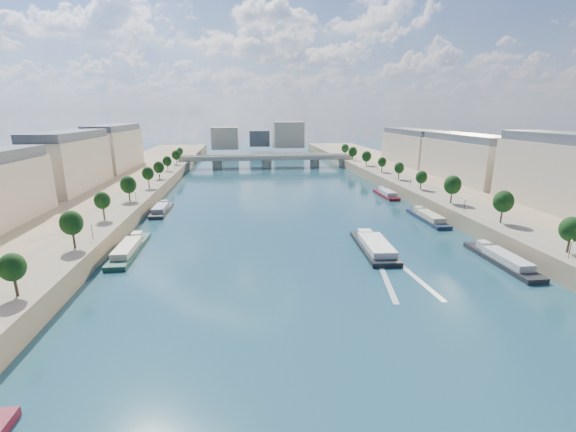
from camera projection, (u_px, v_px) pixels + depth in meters
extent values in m
plane|color=#0C2936|center=(291.00, 220.00, 129.84)|extent=(700.00, 700.00, 0.00)
cube|color=#9E8460|center=(65.00, 219.00, 121.09)|extent=(44.00, 520.00, 5.00)
cube|color=#9E8460|center=(491.00, 207.00, 137.28)|extent=(44.00, 520.00, 5.00)
cube|color=gray|center=(113.00, 210.00, 122.11)|extent=(14.00, 520.00, 0.10)
cube|color=gray|center=(452.00, 201.00, 134.93)|extent=(14.00, 520.00, 0.10)
cylinder|color=#382B1E|center=(17.00, 282.00, 66.24)|extent=(0.50, 0.50, 3.82)
ellipsoid|color=black|center=(13.00, 262.00, 65.31)|extent=(4.80, 4.80, 5.52)
cylinder|color=#382B1E|center=(75.00, 238.00, 89.25)|extent=(0.50, 0.50, 3.82)
ellipsoid|color=black|center=(72.00, 223.00, 88.32)|extent=(4.80, 4.80, 5.52)
cylinder|color=#382B1E|center=(109.00, 212.00, 112.27)|extent=(0.50, 0.50, 3.82)
ellipsoid|color=black|center=(107.00, 200.00, 111.33)|extent=(4.80, 4.80, 5.52)
cylinder|color=#382B1E|center=(131.00, 195.00, 135.28)|extent=(0.50, 0.50, 3.82)
ellipsoid|color=black|center=(130.00, 185.00, 134.34)|extent=(4.80, 4.80, 5.52)
cylinder|color=#382B1E|center=(147.00, 183.00, 158.29)|extent=(0.50, 0.50, 3.82)
ellipsoid|color=black|center=(146.00, 174.00, 157.35)|extent=(4.80, 4.80, 5.52)
cylinder|color=#382B1E|center=(159.00, 174.00, 181.30)|extent=(0.50, 0.50, 3.82)
ellipsoid|color=black|center=(159.00, 167.00, 180.36)|extent=(4.80, 4.80, 5.52)
cylinder|color=#382B1E|center=(168.00, 167.00, 204.31)|extent=(0.50, 0.50, 3.82)
ellipsoid|color=black|center=(168.00, 160.00, 203.37)|extent=(4.80, 4.80, 5.52)
cylinder|color=#382B1E|center=(176.00, 162.00, 227.32)|extent=(0.50, 0.50, 3.82)
ellipsoid|color=black|center=(175.00, 155.00, 226.38)|extent=(4.80, 4.80, 5.52)
cylinder|color=#382B1E|center=(182.00, 157.00, 250.33)|extent=(0.50, 0.50, 3.82)
ellipsoid|color=black|center=(181.00, 151.00, 249.39)|extent=(4.80, 4.80, 5.52)
cylinder|color=#382B1E|center=(562.00, 242.00, 86.28)|extent=(0.50, 0.50, 3.82)
ellipsoid|color=black|center=(565.00, 227.00, 85.34)|extent=(4.80, 4.80, 5.52)
cylinder|color=#382B1E|center=(494.00, 215.00, 109.29)|extent=(0.50, 0.50, 3.82)
ellipsoid|color=black|center=(496.00, 203.00, 108.35)|extent=(4.80, 4.80, 5.52)
cylinder|color=#382B1E|center=(450.00, 197.00, 132.30)|extent=(0.50, 0.50, 3.82)
ellipsoid|color=black|center=(451.00, 187.00, 131.36)|extent=(4.80, 4.80, 5.52)
cylinder|color=#382B1E|center=(419.00, 185.00, 155.31)|extent=(0.50, 0.50, 3.82)
ellipsoid|color=black|center=(420.00, 176.00, 154.38)|extent=(4.80, 4.80, 5.52)
cylinder|color=#382B1E|center=(396.00, 175.00, 178.32)|extent=(0.50, 0.50, 3.82)
ellipsoid|color=black|center=(397.00, 167.00, 177.39)|extent=(4.80, 4.80, 5.52)
cylinder|color=#382B1E|center=(379.00, 168.00, 201.33)|extent=(0.50, 0.50, 3.82)
ellipsoid|color=black|center=(379.00, 161.00, 200.40)|extent=(4.80, 4.80, 5.52)
cylinder|color=#382B1E|center=(365.00, 162.00, 224.34)|extent=(0.50, 0.50, 3.82)
ellipsoid|color=black|center=(365.00, 156.00, 223.41)|extent=(4.80, 4.80, 5.52)
cylinder|color=#382B1E|center=(353.00, 158.00, 247.35)|extent=(0.50, 0.50, 3.82)
ellipsoid|color=black|center=(353.00, 152.00, 246.42)|extent=(4.80, 4.80, 5.52)
cylinder|color=#382B1E|center=(344.00, 154.00, 270.37)|extent=(0.50, 0.50, 3.82)
ellipsoid|color=black|center=(344.00, 149.00, 269.43)|extent=(4.80, 4.80, 5.52)
cylinder|color=black|center=(92.00, 232.00, 93.35)|extent=(0.14, 0.14, 4.00)
sphere|color=#FFE5B2|center=(91.00, 224.00, 92.80)|extent=(0.36, 0.36, 0.36)
cylinder|color=black|center=(136.00, 197.00, 131.70)|extent=(0.14, 0.14, 4.00)
sphere|color=#FFE5B2|center=(135.00, 191.00, 131.15)|extent=(0.36, 0.36, 0.36)
cylinder|color=black|center=(159.00, 178.00, 170.05)|extent=(0.14, 0.14, 4.00)
sphere|color=#FFE5B2|center=(159.00, 173.00, 169.50)|extent=(0.36, 0.36, 0.36)
cylinder|color=black|center=(175.00, 166.00, 208.40)|extent=(0.14, 0.14, 4.00)
sphere|color=#FFE5B2|center=(174.00, 162.00, 207.85)|extent=(0.36, 0.36, 0.36)
cylinder|color=black|center=(570.00, 250.00, 81.18)|extent=(0.14, 0.14, 4.00)
sphere|color=#FFE5B2|center=(572.00, 241.00, 80.64)|extent=(0.36, 0.36, 0.36)
cylinder|color=black|center=(465.00, 206.00, 119.53)|extent=(0.14, 0.14, 4.00)
sphere|color=#FFE5B2|center=(465.00, 199.00, 118.99)|extent=(0.36, 0.36, 0.36)
cylinder|color=black|center=(410.00, 183.00, 157.89)|extent=(0.14, 0.14, 4.00)
sphere|color=#FFE5B2|center=(411.00, 178.00, 157.34)|extent=(0.36, 0.36, 0.36)
cylinder|color=black|center=(377.00, 169.00, 196.24)|extent=(0.14, 0.14, 4.00)
sphere|color=#FFE5B2|center=(378.00, 165.00, 195.69)|extent=(0.36, 0.36, 0.36)
cylinder|color=black|center=(355.00, 160.00, 234.59)|extent=(0.14, 0.14, 4.00)
sphere|color=#FFE5B2|center=(355.00, 156.00, 234.04)|extent=(0.36, 0.36, 0.36)
cube|color=beige|center=(71.00, 164.00, 155.68)|extent=(16.00, 52.00, 20.00)
cube|color=#474C54|center=(66.00, 134.00, 152.65)|extent=(14.72, 50.44, 3.20)
cube|color=beige|center=(116.00, 150.00, 211.29)|extent=(16.00, 52.00, 20.00)
cube|color=#474C54|center=(113.00, 129.00, 208.26)|extent=(14.72, 50.44, 3.20)
cube|color=beige|center=(570.00, 179.00, 119.18)|extent=(16.00, 52.00, 20.00)
cube|color=beige|center=(465.00, 158.00, 174.79)|extent=(16.00, 52.00, 20.00)
cube|color=#474C54|center=(468.00, 132.00, 171.76)|extent=(14.72, 50.44, 3.20)
cube|color=beige|center=(411.00, 147.00, 230.40)|extent=(16.00, 52.00, 20.00)
cube|color=#474C54|center=(413.00, 127.00, 227.37)|extent=(14.72, 50.44, 3.20)
cube|color=beige|center=(225.00, 138.00, 324.16)|extent=(22.00, 18.00, 18.00)
cube|color=beige|center=(288.00, 135.00, 339.40)|extent=(26.00, 20.00, 22.00)
cube|color=#474C54|center=(259.00, 138.00, 352.02)|extent=(18.00, 16.00, 14.00)
cube|color=#C1B79E|center=(267.00, 158.00, 251.80)|extent=(112.00, 11.00, 2.20)
cube|color=#C1B79E|center=(267.00, 156.00, 246.61)|extent=(112.00, 0.80, 0.90)
cube|color=#C1B79E|center=(266.00, 155.00, 256.20)|extent=(112.00, 0.80, 0.90)
cylinder|color=#C1B79E|center=(218.00, 164.00, 249.17)|extent=(6.40, 6.40, 5.00)
cylinder|color=#C1B79E|center=(267.00, 164.00, 252.76)|extent=(6.40, 6.40, 5.00)
cylinder|color=#C1B79E|center=(315.00, 163.00, 256.36)|extent=(6.40, 6.40, 5.00)
cube|color=#C1B79E|center=(186.00, 165.00, 246.92)|extent=(6.00, 12.00, 5.00)
cube|color=#C1B79E|center=(344.00, 162.00, 258.61)|extent=(6.00, 12.00, 5.00)
cube|color=black|center=(374.00, 248.00, 101.84)|extent=(8.93, 25.89, 1.82)
cube|color=silver|center=(377.00, 245.00, 99.44)|extent=(7.04, 16.91, 1.64)
cube|color=silver|center=(365.00, 233.00, 108.70)|extent=(3.83, 3.29, 1.80)
cube|color=silver|center=(385.00, 276.00, 85.26)|extent=(6.03, 25.77, 0.04)
cube|color=silver|center=(412.00, 275.00, 85.98)|extent=(2.67, 26.03, 0.04)
cube|color=#1C483C|center=(130.00, 251.00, 99.79)|extent=(5.00, 25.92, 1.80)
cube|color=beige|center=(127.00, 248.00, 97.36)|extent=(4.10, 14.26, 1.60)
cube|color=beige|center=(137.00, 235.00, 106.78)|extent=(2.50, 3.11, 1.80)
cube|color=#28292B|center=(162.00, 211.00, 139.78)|extent=(5.00, 20.69, 1.80)
cube|color=gray|center=(160.00, 208.00, 137.75)|extent=(4.10, 11.38, 1.60)
cube|color=gray|center=(165.00, 203.00, 145.27)|extent=(2.50, 2.48, 1.80)
cube|color=#232325|center=(501.00, 262.00, 92.61)|extent=(5.00, 24.54, 1.80)
cube|color=silver|center=(508.00, 258.00, 90.28)|extent=(4.10, 13.50, 1.60)
cube|color=silver|center=(484.00, 245.00, 99.20)|extent=(2.50, 2.95, 1.80)
cube|color=#1B283C|center=(427.00, 219.00, 129.32)|extent=(5.00, 23.40, 1.80)
cube|color=beige|center=(430.00, 216.00, 127.08)|extent=(4.10, 12.87, 1.60)
cube|color=beige|center=(419.00, 209.00, 135.58)|extent=(2.50, 2.81, 1.80)
cube|color=maroon|center=(386.00, 196.00, 166.34)|extent=(5.00, 19.97, 1.80)
cube|color=#B3B9C0|center=(388.00, 192.00, 164.37)|extent=(4.10, 10.98, 1.60)
cube|color=#B3B9C0|center=(381.00, 189.00, 171.62)|extent=(2.50, 2.40, 1.80)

